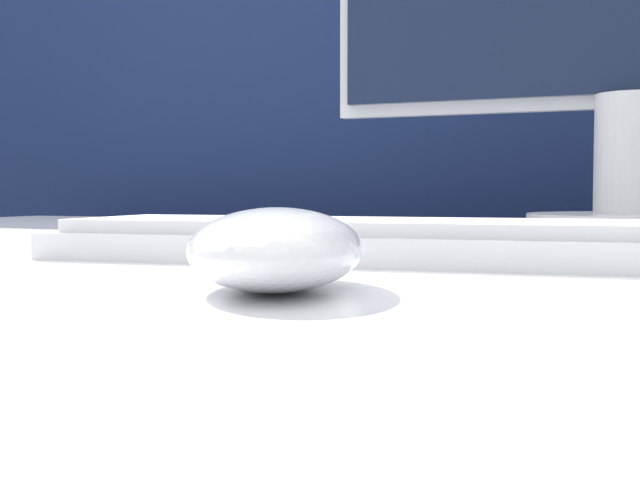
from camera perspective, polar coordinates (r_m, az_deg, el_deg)
partition_panel at (r=1.23m, az=16.84°, el=-1.87°), size 5.00×0.03×1.38m
computer_mouse_near at (r=0.37m, az=-2.48°, el=-0.57°), size 0.12×0.14×0.03m
keyboard at (r=0.52m, az=7.29°, el=-0.11°), size 0.47×0.18×0.02m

